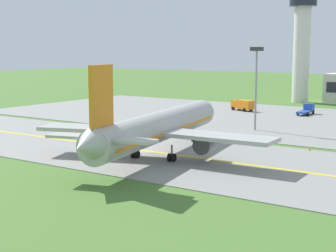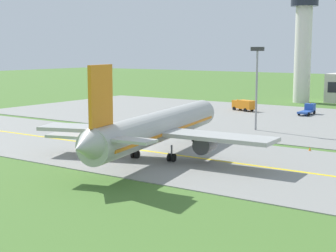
{
  "view_description": "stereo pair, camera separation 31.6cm",
  "coord_description": "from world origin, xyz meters",
  "px_view_note": "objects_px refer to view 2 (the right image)",
  "views": [
    {
      "loc": [
        45.11,
        -58.5,
        14.28
      ],
      "look_at": [
        5.11,
        -0.26,
        4.0
      ],
      "focal_mm": 56.46,
      "sensor_mm": 36.0,
      "label": 1
    },
    {
      "loc": [
        45.37,
        -58.32,
        14.28
      ],
      "look_at": [
        5.11,
        -0.26,
        4.0
      ],
      "focal_mm": 56.46,
      "sensor_mm": 36.0,
      "label": 2
    }
  ],
  "objects_px": {
    "apron_light_mast": "(257,78)",
    "service_truck_baggage": "(308,109)",
    "airplane_lead": "(158,127)",
    "control_tower": "(303,35)",
    "service_truck_pushback": "(244,105)"
  },
  "relations": [
    {
      "from": "service_truck_baggage",
      "to": "control_tower",
      "type": "relative_size",
      "value": 0.21
    },
    {
      "from": "service_truck_pushback",
      "to": "apron_light_mast",
      "type": "bearing_deg",
      "value": -59.3
    },
    {
      "from": "airplane_lead",
      "to": "service_truck_pushback",
      "type": "xyz_separation_m",
      "value": [
        -14.98,
        54.92,
        -2.6
      ]
    },
    {
      "from": "airplane_lead",
      "to": "service_truck_pushback",
      "type": "relative_size",
      "value": 6.22
    },
    {
      "from": "service_truck_baggage",
      "to": "control_tower",
      "type": "height_order",
      "value": "control_tower"
    },
    {
      "from": "airplane_lead",
      "to": "apron_light_mast",
      "type": "bearing_deg",
      "value": 89.66
    },
    {
      "from": "airplane_lead",
      "to": "service_truck_baggage",
      "type": "relative_size",
      "value": 6.1
    },
    {
      "from": "service_truck_baggage",
      "to": "service_truck_pushback",
      "type": "relative_size",
      "value": 1.02
    },
    {
      "from": "service_truck_baggage",
      "to": "control_tower",
      "type": "xyz_separation_m",
      "value": [
        -11.3,
        25.66,
        17.02
      ]
    },
    {
      "from": "apron_light_mast",
      "to": "service_truck_baggage",
      "type": "bearing_deg",
      "value": 90.73
    },
    {
      "from": "service_truck_baggage",
      "to": "control_tower",
      "type": "bearing_deg",
      "value": 113.76
    },
    {
      "from": "service_truck_baggage",
      "to": "apron_light_mast",
      "type": "distance_m",
      "value": 28.52
    },
    {
      "from": "service_truck_pushback",
      "to": "service_truck_baggage",
      "type": "bearing_deg",
      "value": 6.91
    },
    {
      "from": "airplane_lead",
      "to": "apron_light_mast",
      "type": "height_order",
      "value": "apron_light_mast"
    },
    {
      "from": "service_truck_baggage",
      "to": "service_truck_pushback",
      "type": "distance_m",
      "value": 14.92
    }
  ]
}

